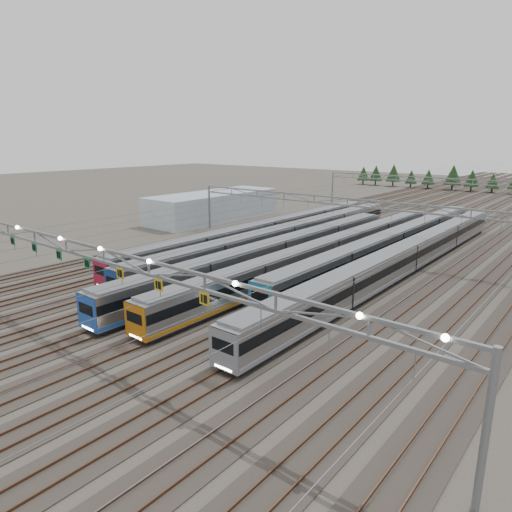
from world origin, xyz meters
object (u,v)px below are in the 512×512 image
Objects in this scene: train_d at (330,251)px; gantry_near at (102,258)px; train_e at (394,242)px; gantry_mid at (347,208)px; west_shed at (214,206)px; train_f at (406,257)px; train_a at (268,232)px; train_c at (277,253)px; train_b at (287,237)px; gantry_far at (445,185)px.

gantry_near is at bearing -94.15° from train_d.
train_e is at bearing 80.74° from gantry_near.
gantry_mid is 1.88× the size of west_shed.
train_f is 1.17× the size of gantry_near.
train_a reaches higher than train_f.
gantry_mid is at bearing 80.86° from train_c.
train_b is 1.05× the size of gantry_mid.
train_d is at bearing -18.82° from train_b.
gantry_far is at bearing 47.00° from west_shed.
gantry_mid and gantry_far have the same top height.
train_a reaches higher than train_d.
gantry_far is (-11.25, 50.49, 4.37)m from train_f.
west_shed is (-34.50, 48.06, -4.36)m from gantry_near.
train_b reaches higher than train_a.
gantry_far is 1.88× the size of west_shed.
train_a is at bearing 163.99° from train_b.
west_shed is at bearing 125.67° from gantry_near.
train_e is at bearing 27.41° from train_b.
train_f is at bearing -26.03° from gantry_mid.
gantry_near is 1.00× the size of gantry_mid.
train_c is 0.81× the size of train_f.
train_d is 32.12m from gantry_near.
gantry_near reaches higher than gantry_far.
train_e is 1.08× the size of gantry_far.
train_b reaches higher than train_d.
gantry_near is at bearing -54.33° from west_shed.
gantry_mid is at bearing -90.00° from gantry_far.
train_a reaches higher than train_c.
train_d is 11.03m from train_e.
gantry_far reaches higher than train_c.
train_b is 0.90× the size of train_f.
train_b is 35.68m from gantry_near.
train_e is 1.08× the size of gantry_mid.
train_c is 15.94m from train_f.
gantry_mid is (-6.75, -1.57, 4.39)m from train_e.
train_b is at bearing -152.59° from train_e.
train_b reaches higher than train_e.
train_b is 0.97× the size of train_e.
train_a reaches higher than train_e.
gantry_mid is at bearing -12.95° from west_shed.
train_a is 0.96× the size of train_d.
train_b reaches higher than train_f.
train_e is at bearing 65.92° from train_d.
train_f is 2.21× the size of west_shed.
train_c is (4.50, -8.55, -0.04)m from train_b.
train_b is 1.05× the size of gantry_far.
gantry_near reaches higher than gantry_mid.
train_e is 2.03× the size of west_shed.
train_b is 15.21m from train_e.
train_a is 14.19m from train_d.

